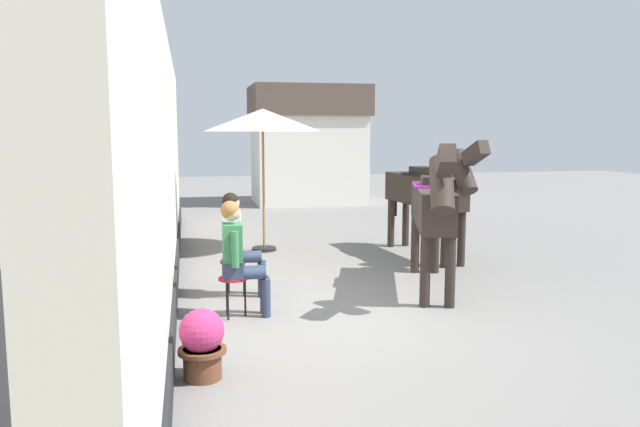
{
  "coord_description": "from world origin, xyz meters",
  "views": [
    {
      "loc": [
        -2.2,
        -7.31,
        2.21
      ],
      "look_at": [
        -0.4,
        1.2,
        1.05
      ],
      "focal_mm": 35.44,
      "sensor_mm": 36.0,
      "label": 1
    }
  ],
  "objects_px": {
    "saddled_horse_far": "(428,191)",
    "cafe_parasol": "(263,121)",
    "seated_visitor_far": "(238,239)",
    "flower_planter_near": "(202,343)",
    "seated_visitor_near": "(238,252)",
    "saddled_horse_near": "(433,207)"
  },
  "relations": [
    {
      "from": "seated_visitor_far",
      "to": "cafe_parasol",
      "type": "relative_size",
      "value": 0.54
    },
    {
      "from": "seated_visitor_near",
      "to": "cafe_parasol",
      "type": "distance_m",
      "value": 4.43
    },
    {
      "from": "saddled_horse_far",
      "to": "flower_planter_near",
      "type": "relative_size",
      "value": 4.67
    },
    {
      "from": "cafe_parasol",
      "to": "seated_visitor_far",
      "type": "bearing_deg",
      "value": -103.09
    },
    {
      "from": "seated_visitor_near",
      "to": "seated_visitor_far",
      "type": "height_order",
      "value": "same"
    },
    {
      "from": "seated_visitor_far",
      "to": "flower_planter_near",
      "type": "xyz_separation_m",
      "value": [
        -0.54,
        -2.79,
        -0.44
      ]
    },
    {
      "from": "saddled_horse_near",
      "to": "flower_planter_near",
      "type": "relative_size",
      "value": 4.54
    },
    {
      "from": "seated_visitor_far",
      "to": "cafe_parasol",
      "type": "xyz_separation_m",
      "value": [
        0.72,
        3.11,
        1.59
      ]
    },
    {
      "from": "seated_visitor_near",
      "to": "saddled_horse_near",
      "type": "bearing_deg",
      "value": 14.56
    },
    {
      "from": "seated_visitor_far",
      "to": "saddled_horse_far",
      "type": "height_order",
      "value": "saddled_horse_far"
    },
    {
      "from": "seated_visitor_near",
      "to": "flower_planter_near",
      "type": "distance_m",
      "value": 1.95
    },
    {
      "from": "seated_visitor_far",
      "to": "saddled_horse_near",
      "type": "xyz_separation_m",
      "value": [
        2.64,
        -0.25,
        0.38
      ]
    },
    {
      "from": "seated_visitor_near",
      "to": "cafe_parasol",
      "type": "bearing_deg",
      "value": 78.95
    },
    {
      "from": "flower_planter_near",
      "to": "cafe_parasol",
      "type": "height_order",
      "value": "cafe_parasol"
    },
    {
      "from": "seated_visitor_far",
      "to": "saddled_horse_near",
      "type": "bearing_deg",
      "value": -5.38
    },
    {
      "from": "seated_visitor_near",
      "to": "flower_planter_near",
      "type": "relative_size",
      "value": 2.17
    },
    {
      "from": "saddled_horse_far",
      "to": "seated_visitor_near",
      "type": "bearing_deg",
      "value": -140.52
    },
    {
      "from": "seated_visitor_near",
      "to": "saddled_horse_near",
      "type": "distance_m",
      "value": 2.82
    },
    {
      "from": "flower_planter_near",
      "to": "cafe_parasol",
      "type": "bearing_deg",
      "value": 77.88
    },
    {
      "from": "flower_planter_near",
      "to": "saddled_horse_far",
      "type": "bearing_deg",
      "value": 49.9
    },
    {
      "from": "saddled_horse_far",
      "to": "cafe_parasol",
      "type": "height_order",
      "value": "cafe_parasol"
    },
    {
      "from": "saddled_horse_far",
      "to": "cafe_parasol",
      "type": "bearing_deg",
      "value": 156.44
    }
  ]
}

